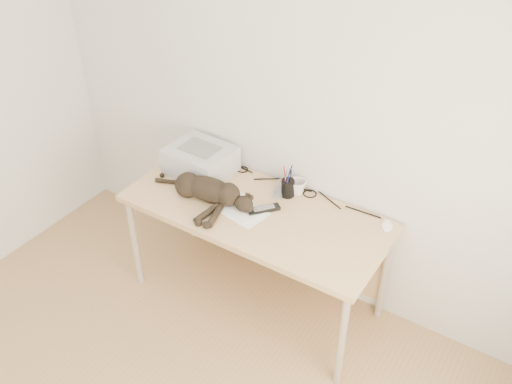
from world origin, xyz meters
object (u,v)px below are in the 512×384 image
Objects in this scene: desk at (263,219)px; cat at (206,190)px; mug at (297,187)px; pen_cup at (288,188)px; mouse at (387,224)px; printer at (201,160)px.

desk is 0.40m from cat.
pen_cup is at bearing -129.93° from mug.
pen_cup is at bearing 31.44° from cat.
pen_cup reaches higher than desk.
cat is 6.32× the size of mouse.
mouse is (0.72, 0.19, 0.15)m from desk.
printer reaches higher than mouse.
desk is 14.20× the size of mouse.
pen_cup is (0.39, 0.30, -0.01)m from cat.
desk is 0.29m from mug.
cat is at bearing -140.83° from mug.
printer is 1.24m from mouse.
printer is 3.97× the size of mug.
cat is 1.08m from mouse.
pen_cup is 1.85× the size of mouse.
mouse is at bearing 4.32° from pen_cup.
cat is at bearing 177.72° from mouse.
desk is at bearing -122.43° from pen_cup.
desk is at bearing -124.49° from mug.
desk is at bearing 173.38° from mouse.
cat is at bearing -142.20° from pen_cup.
printer reaches higher than mug.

